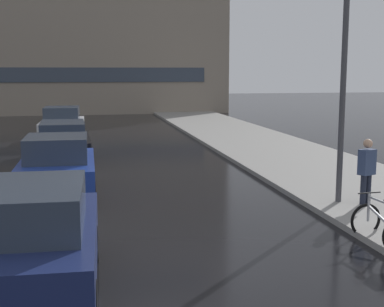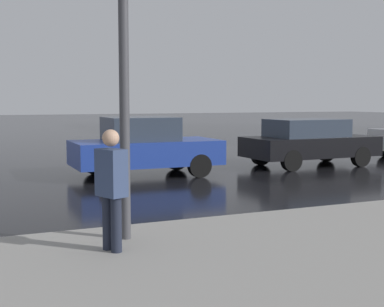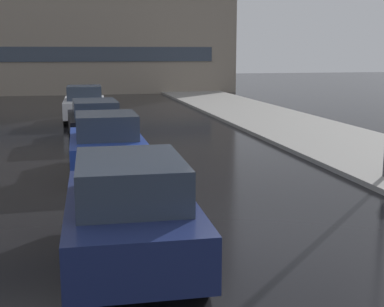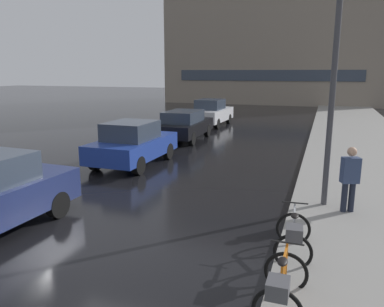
% 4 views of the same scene
% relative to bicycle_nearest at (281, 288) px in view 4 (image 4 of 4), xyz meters
% --- Properties ---
extents(ground_plane, '(140.00, 140.00, 0.00)m').
position_rel_bicycle_nearest_xyz_m(ground_plane, '(-3.87, 1.40, -0.48)').
color(ground_plane, black).
extents(sidewalk_kerb, '(4.80, 60.00, 0.14)m').
position_rel_bicycle_nearest_xyz_m(sidewalk_kerb, '(2.13, 11.40, -0.41)').
color(sidewalk_kerb, gray).
rests_on(sidewalk_kerb, ground).
extents(bicycle_nearest, '(0.69, 1.37, 0.93)m').
position_rel_bicycle_nearest_xyz_m(bicycle_nearest, '(0.00, 0.00, 0.00)').
color(bicycle_nearest, black).
rests_on(bicycle_nearest, ground).
extents(bicycle_second, '(0.76, 1.39, 0.94)m').
position_rel_bicycle_nearest_xyz_m(bicycle_second, '(0.02, 1.77, -0.00)').
color(bicycle_second, black).
rests_on(bicycle_second, ground).
extents(car_blue, '(1.97, 4.02, 1.63)m').
position_rel_bicycle_nearest_xyz_m(car_blue, '(-6.28, 7.33, 0.33)').
color(car_blue, navy).
rests_on(car_blue, ground).
extents(car_black, '(1.98, 4.30, 1.50)m').
position_rel_bicycle_nearest_xyz_m(car_black, '(-6.34, 12.87, 0.30)').
color(car_black, black).
rests_on(car_black, ground).
extents(car_white, '(1.99, 4.25, 1.69)m').
position_rel_bicycle_nearest_xyz_m(car_white, '(-6.57, 18.35, 0.35)').
color(car_white, silver).
rests_on(car_white, ground).
extents(pedestrian, '(0.46, 0.37, 1.72)m').
position_rel_bicycle_nearest_xyz_m(pedestrian, '(1.06, 4.42, 0.49)').
color(pedestrian, '#1E2333').
rests_on(pedestrian, ground).
extents(streetlamp, '(0.37, 0.37, 5.88)m').
position_rel_bicycle_nearest_xyz_m(streetlamp, '(0.53, 4.76, 3.21)').
color(streetlamp, '#424247').
rests_on(streetlamp, ground).
extents(building_facade_main, '(22.71, 8.24, 16.95)m').
position_rel_bicycle_nearest_xyz_m(building_facade_main, '(-5.53, 38.59, 7.99)').
color(building_facade_main, gray).
rests_on(building_facade_main, ground).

